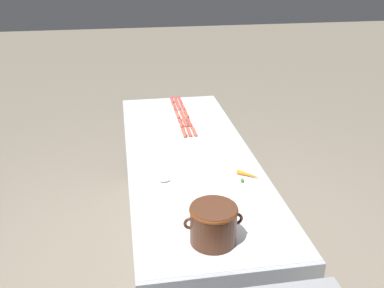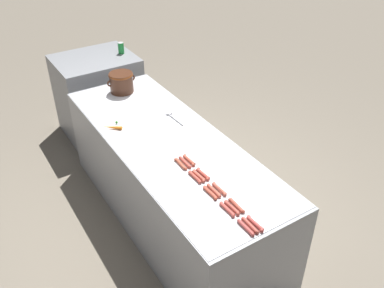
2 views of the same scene
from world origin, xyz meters
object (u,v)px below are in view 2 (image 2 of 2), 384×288
object	(u,v)px
hot_dog_2	(210,193)
hot_dog_11	(236,206)
hot_dog_13	(203,174)
hot_dog_1	(227,209)
hot_dog_10	(255,224)
carrot	(112,127)
hot_dog_3	(195,177)
hot_dog_12	(219,189)
hot_dog_5	(250,225)
bean_pot	(121,81)
serving_spoon	(171,115)
hot_dog_4	(181,164)
hot_dog_8	(199,176)
back_cabinet	(99,96)
hot_dog_6	(232,208)
hot_dog_7	(214,191)
hot_dog_14	(189,160)
soda_can	(121,48)
hot_dog_9	(185,162)
hot_dog_0	(246,228)

from	to	relation	value
hot_dog_2	hot_dog_11	world-z (taller)	same
hot_dog_13	hot_dog_1	bearing A→B (deg)	-100.32
hot_dog_1	hot_dog_10	distance (m)	0.21
carrot	hot_dog_2	bearing A→B (deg)	-78.85
hot_dog_3	hot_dog_11	bearing A→B (deg)	-79.91
hot_dog_3	hot_dog_13	xyz separation A→B (m)	(0.07, -0.00, 0.00)
hot_dog_12	hot_dog_13	world-z (taller)	same
hot_dog_11	hot_dog_13	world-z (taller)	same
hot_dog_5	bean_pot	bearing A→B (deg)	87.35
hot_dog_2	serving_spoon	xyz separation A→B (m)	(0.30, 1.04, -0.00)
hot_dog_2	hot_dog_3	xyz separation A→B (m)	(0.00, 0.20, 0.00)
hot_dog_4	hot_dog_8	bearing A→B (deg)	-79.12
back_cabinet	hot_dog_6	bearing A→B (deg)	-92.34
hot_dog_6	bean_pot	bearing A→B (deg)	87.12
hot_dog_7	hot_dog_14	bearing A→B (deg)	83.86
hot_dog_7	hot_dog_10	size ratio (longest dim) A/B	1.00
back_cabinet	bean_pot	size ratio (longest dim) A/B	3.20
serving_spoon	soda_can	xyz separation A→B (m)	(0.16, 1.40, 0.13)
hot_dog_2	hot_dog_5	size ratio (longest dim) A/B	1.00
hot_dog_1	bean_pot	distance (m)	1.91
hot_dog_14	carrot	world-z (taller)	carrot
hot_dog_3	hot_dog_12	size ratio (longest dim) A/B	1.00
bean_pot	hot_dog_7	bearing A→B (deg)	-93.30
hot_dog_9	bean_pot	distance (m)	1.34
hot_dog_1	hot_dog_14	size ratio (longest dim) A/B	1.00
back_cabinet	hot_dog_13	xyz separation A→B (m)	(-0.07, -2.29, 0.40)
hot_dog_2	hot_dog_14	bearing A→B (deg)	79.02
hot_dog_11	hot_dog_7	bearing A→B (deg)	100.97
hot_dog_7	soda_can	bearing A→B (deg)	80.06
hot_dog_12	carrot	distance (m)	1.17
hot_dog_0	bean_pot	distance (m)	2.10
hot_dog_0	serving_spoon	size ratio (longest dim) A/B	0.59
hot_dog_6	hot_dog_11	distance (m)	0.04
serving_spoon	hot_dog_14	bearing A→B (deg)	-108.87
hot_dog_7	hot_dog_10	xyz separation A→B (m)	(0.04, -0.39, 0.00)
hot_dog_2	hot_dog_7	xyz separation A→B (m)	(0.03, 0.01, 0.00)
hot_dog_0	hot_dog_10	distance (m)	0.07
hot_dog_2	hot_dog_8	world-z (taller)	same
hot_dog_4	serving_spoon	xyz separation A→B (m)	(0.30, 0.66, -0.00)
hot_dog_5	serving_spoon	distance (m)	1.45
hot_dog_5	hot_dog_7	bearing A→B (deg)	90.20
hot_dog_0	carrot	bearing A→B (deg)	98.41
hot_dog_13	hot_dog_10	bearing A→B (deg)	-90.03
hot_dog_1	hot_dog_8	distance (m)	0.39
serving_spoon	hot_dog_9	bearing A→B (deg)	-111.68
hot_dog_5	hot_dog_9	bearing A→B (deg)	89.91
hot_dog_1	soda_can	distance (m)	2.68
hot_dog_8	hot_dog_13	world-z (taller)	same
back_cabinet	hot_dog_5	size ratio (longest dim) A/B	5.84
hot_dog_14	bean_pot	distance (m)	1.33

